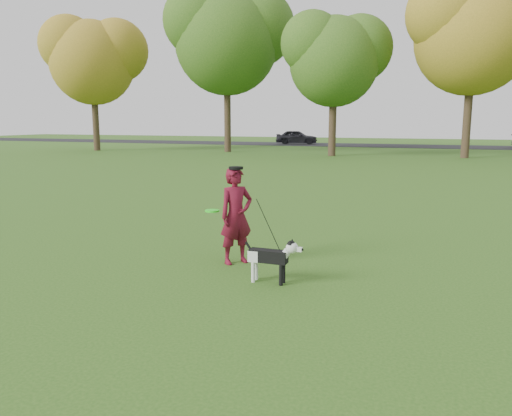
% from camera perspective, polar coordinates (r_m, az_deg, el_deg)
% --- Properties ---
extents(ground, '(120.00, 120.00, 0.00)m').
position_cam_1_polar(ground, '(7.47, -2.20, -7.64)').
color(ground, '#285116').
rests_on(ground, ground).
extents(road, '(120.00, 7.00, 0.02)m').
position_cam_1_polar(road, '(46.70, 17.23, 6.78)').
color(road, black).
rests_on(road, ground).
extents(man, '(0.64, 0.67, 1.54)m').
position_cam_1_polar(man, '(7.90, -2.27, -0.90)').
color(man, '#510B18').
rests_on(man, ground).
extents(dog, '(0.86, 0.17, 0.66)m').
position_cam_1_polar(dog, '(7.00, 1.93, -5.44)').
color(dog, black).
rests_on(dog, ground).
extents(car_left, '(4.15, 2.21, 1.34)m').
position_cam_1_polar(car_left, '(48.44, 4.67, 8.09)').
color(car_left, black).
rests_on(car_left, road).
extents(man_held_items, '(1.48, 0.87, 1.11)m').
position_cam_1_polar(man_held_items, '(7.30, 1.34, -1.88)').
color(man_held_items, '#2AFF20').
rests_on(man_held_items, ground).
extents(tree_row, '(51.74, 8.86, 12.01)m').
position_cam_1_polar(tree_row, '(33.30, 13.77, 18.60)').
color(tree_row, '#38281C').
rests_on(tree_row, ground).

